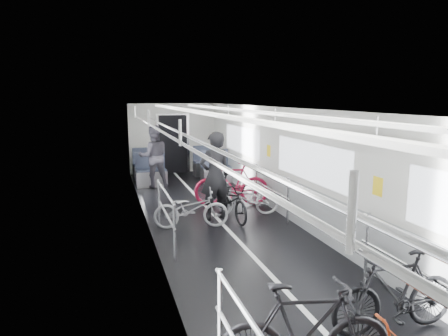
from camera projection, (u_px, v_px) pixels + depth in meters
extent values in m
cube|color=black|center=(237.00, 239.00, 7.46)|extent=(3.00, 14.00, 0.01)
cube|color=white|center=(237.00, 110.00, 7.04)|extent=(3.00, 14.00, 0.02)
cube|color=silver|center=(154.00, 181.00, 6.83)|extent=(0.02, 14.00, 2.40)
cube|color=silver|center=(311.00, 172.00, 7.68)|extent=(0.02, 14.00, 2.40)
cube|color=silver|center=(173.00, 138.00, 13.85)|extent=(3.00, 0.02, 2.40)
cube|color=white|center=(237.00, 239.00, 7.46)|extent=(0.08, 13.80, 0.01)
cube|color=gray|center=(157.00, 223.00, 6.97)|extent=(0.01, 13.90, 0.90)
cube|color=gray|center=(308.00, 210.00, 7.80)|extent=(0.01, 13.90, 0.90)
cube|color=white|center=(155.00, 170.00, 6.80)|extent=(0.01, 10.80, 0.75)
cube|color=white|center=(310.00, 162.00, 7.63)|extent=(0.01, 10.80, 0.75)
cube|color=white|center=(207.00, 114.00, 6.89)|extent=(0.14, 13.40, 0.05)
cube|color=white|center=(266.00, 113.00, 7.21)|extent=(0.14, 13.40, 0.05)
cube|color=black|center=(173.00, 144.00, 13.83)|extent=(0.95, 0.10, 2.00)
imported|color=black|center=(305.00, 333.00, 3.66)|extent=(1.70, 0.79, 0.99)
imported|color=#A3A3A7|center=(191.00, 209.00, 8.05)|extent=(1.57, 0.75, 0.79)
imported|color=black|center=(396.00, 292.00, 4.45)|extent=(1.61, 0.50, 0.96)
imported|color=silver|center=(244.00, 198.00, 8.86)|extent=(1.64, 0.73, 0.83)
imported|color=#A91435|center=(232.00, 184.00, 9.67)|extent=(1.89, 0.87, 1.10)
imported|color=black|center=(231.00, 200.00, 8.64)|extent=(0.71, 1.64, 0.84)
imported|color=black|center=(215.00, 176.00, 8.54)|extent=(0.76, 0.56, 1.91)
imported|color=#302E36|center=(154.00, 156.00, 11.64)|extent=(0.88, 0.69, 1.81)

